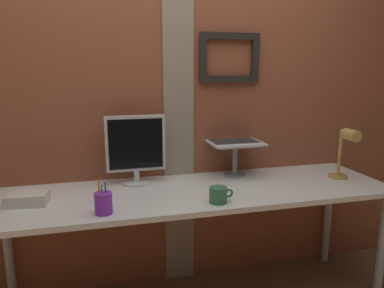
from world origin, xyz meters
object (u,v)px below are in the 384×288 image
Objects in this scene: laptop at (232,133)px; coffee_mug at (219,195)px; desk_lamp at (346,149)px; pen_cup at (103,203)px; monitor at (136,147)px.

laptop reaches higher than coffee_mug.
desk_lamp is 2.53× the size of coffee_mug.
pen_cup is at bearing -179.99° from coffee_mug.
desk_lamp is (1.26, -0.26, -0.02)m from monitor.
coffee_mug is at bearing -168.89° from desk_lamp.
pen_cup reaches higher than coffee_mug.
monitor is 0.61m from coffee_mug.
monitor reaches higher than pen_cup.
pen_cup is 0.58m from coffee_mug.
monitor is at bearing 64.70° from pen_cup.
monitor reaches higher than desk_lamp.
coffee_mug is (-0.89, -0.17, -0.16)m from desk_lamp.
monitor is at bearing 130.93° from coffee_mug.
coffee_mug is (-0.26, -0.51, -0.23)m from laptop.
monitor is 1.26× the size of desk_lamp.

